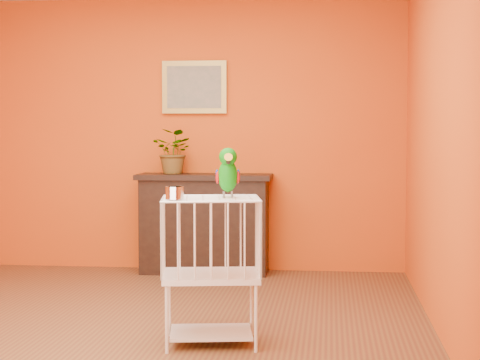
# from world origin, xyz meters

# --- Properties ---
(ground) EXTENTS (4.50, 4.50, 0.00)m
(ground) POSITION_xyz_m (0.00, 0.00, 0.00)
(ground) COLOR brown
(ground) RESTS_ON ground
(room_shell) EXTENTS (4.50, 4.50, 4.50)m
(room_shell) POSITION_xyz_m (0.00, 0.00, 1.58)
(room_shell) COLOR #D45414
(room_shell) RESTS_ON ground
(console_cabinet) EXTENTS (1.25, 0.45, 0.93)m
(console_cabinet) POSITION_xyz_m (0.12, 2.03, 0.47)
(console_cabinet) COLOR black
(console_cabinet) RESTS_ON ground
(potted_plant) EXTENTS (0.50, 0.52, 0.33)m
(potted_plant) POSITION_xyz_m (-0.16, 2.04, 1.09)
(potted_plant) COLOR #26722D
(potted_plant) RESTS_ON console_cabinet
(framed_picture) EXTENTS (0.62, 0.04, 0.50)m
(framed_picture) POSITION_xyz_m (0.00, 2.22, 1.75)
(framed_picture) COLOR #A78B3B
(framed_picture) RESTS_ON room_shell
(birdcage) EXTENTS (0.66, 0.55, 0.92)m
(birdcage) POSITION_xyz_m (0.56, -0.45, 0.48)
(birdcage) COLOR white
(birdcage) RESTS_ON ground
(feed_cup) EXTENTS (0.11, 0.11, 0.08)m
(feed_cup) POSITION_xyz_m (0.37, -0.65, 0.97)
(feed_cup) COLOR silver
(feed_cup) RESTS_ON birdcage
(parrot) EXTENTS (0.16, 0.28, 0.31)m
(parrot) POSITION_xyz_m (0.67, -0.46, 1.08)
(parrot) COLOR #59544C
(parrot) RESTS_ON birdcage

